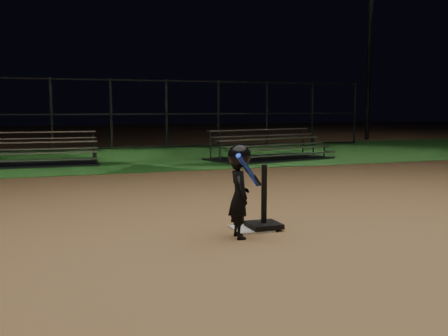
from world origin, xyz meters
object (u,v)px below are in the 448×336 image
(child_batter, at_px, (239,188))
(light_pole_right, at_px, (371,31))
(home_plate, at_px, (251,229))
(bleacher_right, at_px, (270,153))
(bleacher_left, at_px, (29,158))
(batting_tee, at_px, (264,216))

(child_batter, relative_size, light_pole_right, 0.13)
(home_plate, xyz_separation_m, bleacher_right, (3.81, 7.84, 0.17))
(home_plate, relative_size, bleacher_left, 0.13)
(batting_tee, bearing_deg, bleacher_left, 108.34)
(light_pole_right, bearing_deg, child_batter, -128.81)
(bleacher_right, height_order, light_pole_right, light_pole_right)
(bleacher_left, bearing_deg, home_plate, -70.85)
(light_pole_right, bearing_deg, home_plate, -128.77)
(batting_tee, relative_size, light_pole_right, 0.09)
(home_plate, xyz_separation_m, batting_tee, (0.15, -0.04, 0.15))
(home_plate, distance_m, bleacher_right, 8.72)
(batting_tee, bearing_deg, light_pole_right, 51.66)
(bleacher_right, relative_size, light_pole_right, 0.46)
(home_plate, relative_size, child_batter, 0.42)
(child_batter, xyz_separation_m, light_pole_right, (12.28, 15.27, 4.37))
(child_batter, height_order, bleacher_left, child_batter)
(bleacher_right, xyz_separation_m, light_pole_right, (8.19, 7.10, 4.77))
(bleacher_left, bearing_deg, batting_tee, -70.01)
(bleacher_left, xyz_separation_m, light_pole_right, (14.70, 6.38, 4.77))
(bleacher_left, relative_size, bleacher_right, 0.93)
(home_plate, distance_m, child_batter, 0.71)
(home_plate, relative_size, light_pole_right, 0.05)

